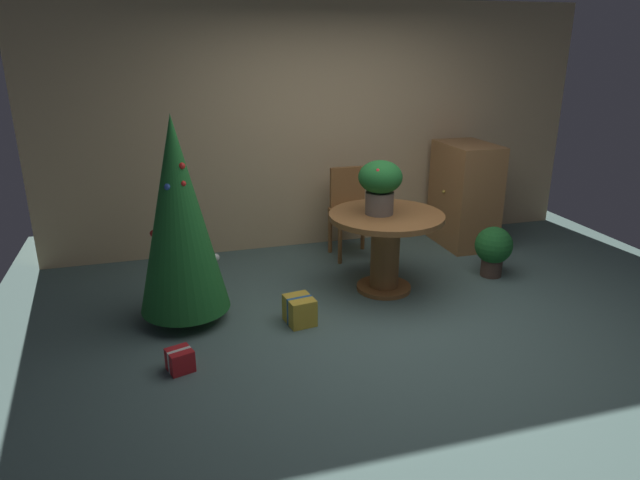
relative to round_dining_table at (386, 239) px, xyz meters
name	(u,v)px	position (x,y,z in m)	size (l,w,h in m)	color
ground_plane	(400,328)	(-0.16, -0.73, -0.50)	(6.60, 6.60, 0.00)	#4C6660
back_wall_panel	(322,128)	(-0.16, 1.47, 0.80)	(6.00, 0.10, 2.60)	tan
round_dining_table	(386,239)	(0.00, 0.00, 0.00)	(1.03, 1.03, 0.73)	brown
flower_vase	(380,183)	(-0.07, 0.02, 0.52)	(0.39, 0.39, 0.48)	#665B51
wooden_chair_far	(350,206)	(0.00, 0.98, 0.03)	(0.42, 0.39, 0.94)	brown
holiday_tree	(179,216)	(-1.80, -0.11, 0.40)	(0.72, 0.72, 1.68)	brown
gift_box_red	(180,360)	(-1.89, -0.88, -0.42)	(0.21, 0.21, 0.16)	red
gift_box_gold	(300,310)	(-0.91, -0.42, -0.39)	(0.25, 0.28, 0.23)	gold
wooden_cabinet	(465,195)	(1.33, 0.93, 0.07)	(0.54, 0.76, 1.14)	#9E6B3D
potted_plant	(493,248)	(1.14, 0.01, -0.21)	(0.36, 0.36, 0.50)	#4C382D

